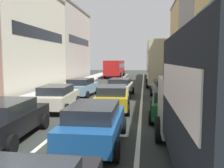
% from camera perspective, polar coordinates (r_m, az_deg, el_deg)
% --- Properties ---
extents(sidewalk_left, '(2.60, 64.00, 0.14)m').
position_cam_1_polar(sidewalk_left, '(23.98, -13.46, -1.56)').
color(sidewalk_left, '#B3B3B3').
rests_on(sidewalk_left, ground).
extents(lane_stripe_left, '(0.16, 60.00, 0.01)m').
position_cam_1_polar(lane_stripe_left, '(22.68, -1.58, -1.98)').
color(lane_stripe_left, silver).
rests_on(lane_stripe_left, ground).
extents(lane_stripe_right, '(0.16, 60.00, 0.01)m').
position_cam_1_polar(lane_stripe_right, '(22.39, 7.05, -2.12)').
color(lane_stripe_right, silver).
rests_on(lane_stripe_right, ground).
extents(building_row_left, '(7.20, 43.90, 11.24)m').
position_cam_1_polar(building_row_left, '(28.44, -22.01, 9.90)').
color(building_row_left, '#936B5B').
rests_on(building_row_left, ground).
extents(removalist_box_truck, '(2.79, 7.74, 3.58)m').
position_cam_1_polar(removalist_box_truck, '(6.29, 24.22, -4.40)').
color(removalist_box_truck, '#B7B29E').
rests_on(removalist_box_truck, ground).
extents(sedan_centre_lane_second, '(2.10, 4.32, 1.49)m').
position_cam_1_polar(sedan_centre_lane_second, '(8.80, -4.16, -8.98)').
color(sedan_centre_lane_second, '#194C8C').
rests_on(sedan_centre_lane_second, ground).
extents(wagon_left_lane_second, '(2.21, 4.37, 1.49)m').
position_cam_1_polar(wagon_left_lane_second, '(10.18, -23.43, -7.42)').
color(wagon_left_lane_second, black).
rests_on(wagon_left_lane_second, ground).
extents(hatchback_centre_lane_third, '(2.28, 4.41, 1.49)m').
position_cam_1_polar(hatchback_centre_lane_third, '(14.60, 0.13, -3.09)').
color(hatchback_centre_lane_third, '#B29319').
rests_on(hatchback_centre_lane_third, ground).
extents(sedan_left_lane_third, '(2.26, 4.40, 1.49)m').
position_cam_1_polar(sedan_left_lane_third, '(15.16, -12.69, -2.91)').
color(sedan_left_lane_third, beige).
rests_on(sedan_left_lane_third, ground).
extents(coupe_centre_lane_fourth, '(2.22, 4.38, 1.49)m').
position_cam_1_polar(coupe_centre_lane_fourth, '(20.30, 1.91, -0.63)').
color(coupe_centre_lane_fourth, silver).
rests_on(coupe_centre_lane_fourth, ground).
extents(sedan_left_lane_fourth, '(2.27, 4.40, 1.49)m').
position_cam_1_polar(sedan_left_lane_fourth, '(20.31, -7.14, -0.67)').
color(sedan_left_lane_fourth, '#759EB7').
rests_on(sedan_left_lane_fourth, ground).
extents(sedan_right_lane_behind_truck, '(2.24, 4.39, 1.49)m').
position_cam_1_polar(sedan_right_lane_behind_truck, '(12.96, 13.38, -4.36)').
color(sedan_right_lane_behind_truck, '#19592D').
rests_on(sedan_right_lane_behind_truck, ground).
extents(wagon_right_lane_far, '(2.24, 4.39, 1.49)m').
position_cam_1_polar(wagon_right_lane_far, '(19.08, 12.32, -1.16)').
color(wagon_right_lane_far, gray).
rests_on(wagon_right_lane_far, ground).
extents(bus_mid_queue_primary, '(2.86, 10.52, 5.06)m').
position_cam_1_polar(bus_mid_queue_primary, '(29.46, 10.67, 5.19)').
color(bus_mid_queue_primary, '#BFB793').
rests_on(bus_mid_queue_primary, ground).
extents(bus_far_queue_secondary, '(2.83, 10.51, 2.90)m').
position_cam_1_polar(bus_far_queue_secondary, '(42.86, 0.68, 3.97)').
color(bus_far_queue_secondary, '#B21919').
rests_on(bus_far_queue_secondary, ground).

